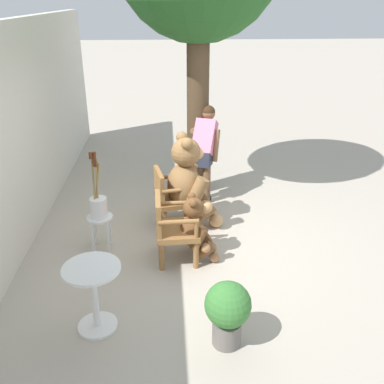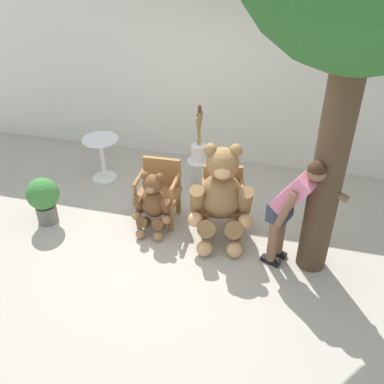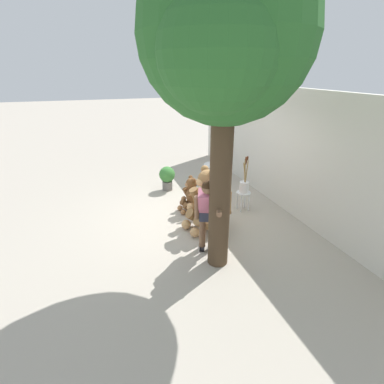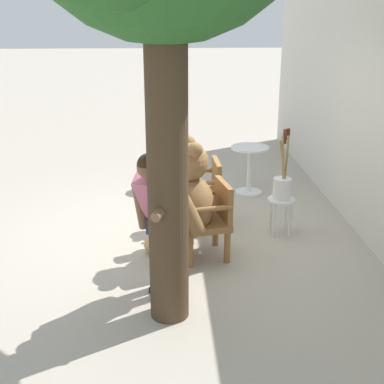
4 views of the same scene
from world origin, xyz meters
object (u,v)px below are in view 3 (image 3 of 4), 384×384
wooden_chair_left (202,192)px  wooden_chair_right (216,207)px  teddy_bear_large (205,200)px  person_visitor (208,209)px  potted_plant (167,177)px  white_stool (243,196)px  brush_bucket (244,185)px  round_side_table (214,173)px  teddy_bear_small (190,195)px  patio_tree (225,40)px

wooden_chair_left → wooden_chair_right: (0.88, -0.00, 0.00)m
teddy_bear_large → person_visitor: (0.86, -0.29, 0.23)m
wooden_chair_right → potted_plant: wooden_chair_right is taller
white_stool → brush_bucket: brush_bucket is taller
person_visitor → wooden_chair_right: bearing=148.8°
wooden_chair_right → wooden_chair_left: bearing=179.9°
wooden_chair_left → white_stool: (0.33, 0.93, -0.11)m
person_visitor → white_stool: bearing=134.4°
wooden_chair_right → round_side_table: 2.23m
teddy_bear_large → teddy_bear_small: (-0.90, -0.03, -0.24)m
brush_bucket → teddy_bear_large: bearing=-64.0°
wooden_chair_right → round_side_table: wooden_chair_right is taller
teddy_bear_large → patio_tree: bearing=-11.7°
white_stool → round_side_table: bearing=-174.3°
round_side_table → potted_plant: round_side_table is taller
wooden_chair_right → patio_tree: size_ratio=0.18×
person_visitor → wooden_chair_left: bearing=163.0°
wooden_chair_left → brush_bucket: bearing=70.7°
patio_tree → potted_plant: 4.83m
brush_bucket → teddy_bear_small: bearing=-104.8°
wooden_chair_left → teddy_bear_small: bearing=-89.2°
brush_bucket → wooden_chair_right: bearing=-59.3°
person_visitor → patio_tree: (0.43, 0.02, 2.61)m
brush_bucket → potted_plant: size_ratio=1.29×
person_visitor → round_side_table: bearing=156.0°
wooden_chair_left → person_visitor: bearing=-17.0°
white_stool → potted_plant: bearing=-142.0°
teddy_bear_small → round_side_table: (-1.21, 1.07, 0.02)m
person_visitor → round_side_table: 3.28m
teddy_bear_large → wooden_chair_right: bearing=95.7°
wooden_chair_left → patio_tree: patio_tree is taller
wooden_chair_right → person_visitor: person_visitor is taller
wooden_chair_left → wooden_chair_right: bearing=-0.1°
person_visitor → white_stool: person_visitor is taller
teddy_bear_small → patio_tree: patio_tree is taller
person_visitor → brush_bucket: (-1.44, 1.47, -0.25)m
teddy_bear_large → potted_plant: size_ratio=2.00×
wooden_chair_right → brush_bucket: bearing=120.7°
round_side_table → brush_bucket: bearing=5.7°
teddy_bear_large → patio_tree: size_ratio=0.28×
round_side_table → patio_tree: bearing=-21.0°
wooden_chair_right → patio_tree: bearing=-21.6°
teddy_bear_large → patio_tree: 3.13m
person_visitor → white_stool: 2.13m
brush_bucket → patio_tree: (1.87, -1.46, 2.86)m
wooden_chair_left → teddy_bear_large: 0.96m
brush_bucket → wooden_chair_left: bearing=-109.3°
potted_plant → white_stool: bearing=38.0°
wooden_chair_left → person_visitor: 1.90m
wooden_chair_right → white_stool: (-0.56, 0.93, -0.11)m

